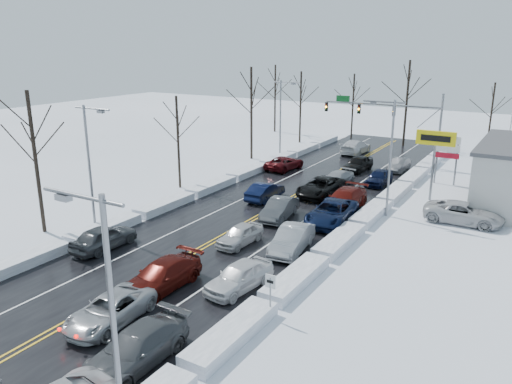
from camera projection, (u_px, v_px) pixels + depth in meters
The scene contains 40 objects.
ground at pixel (224, 235), 35.05m from camera, with size 160.00×160.00×0.00m, color white.
road_surface at pixel (240, 227), 36.69m from camera, with size 14.00×84.00×0.01m, color black.
snow_bank_left at pixel (161, 210), 40.44m from camera, with size 1.51×72.00×0.65m, color white.
snow_bank_right at pixel (336, 248), 32.95m from camera, with size 1.51×72.00×0.65m, color white.
traffic_signal_mast at pixel (393, 115), 54.81m from camera, with size 13.28×0.39×8.00m.
tires_plus_sign at pixel (435, 143), 41.61m from camera, with size 3.20×0.34×6.00m.
used_vehicles_sign at pixel (447, 150), 47.02m from camera, with size 2.20×0.22×4.65m.
speed_limit_sign at pixel (270, 288), 23.96m from camera, with size 0.55×0.09×2.35m.
streetlight_se at pixel (108, 313), 14.64m from camera, with size 3.20×0.25×9.00m.
streetlight_ne at pixel (388, 149), 37.67m from camera, with size 3.20×0.25×9.00m.
streetlight_sw at pixel (91, 159), 34.34m from camera, with size 3.20×0.25×9.00m.
streetlight_nw at pixel (282, 113), 57.36m from camera, with size 3.20×0.25×9.00m.
tree_left_b at pixel (32, 135), 33.79m from camera, with size 4.00×4.00×10.00m.
tree_left_c at pixel (177, 124), 45.11m from camera, with size 3.40×3.40×8.50m.
tree_left_d at pixel (251, 95), 56.57m from camera, with size 4.20×4.20×10.50m.
tree_left_e at pixel (301, 93), 66.44m from camera, with size 3.80×3.80×9.50m.
tree_far_a at pixel (275, 85), 74.83m from camera, with size 4.00×4.00×10.00m.
tree_far_b at pixel (353, 93), 69.94m from camera, with size 3.60×3.60×9.00m.
tree_far_c at pixel (408, 87), 63.95m from camera, with size 4.40×4.40×11.00m.
tree_far_d at pixel (493, 104), 60.75m from camera, with size 3.40×3.40×8.50m.
queued_car_2 at pixel (111, 322), 24.09m from camera, with size 2.27×4.92×1.37m, color #A2A5AA.
queued_car_3 at pixel (162, 289), 27.41m from camera, with size 2.16×5.31×1.54m, color #4A0E09.
queued_car_4 at pixel (240, 244), 33.53m from camera, with size 1.59×3.96×1.35m, color silver.
queued_car_5 at pixel (279, 218), 38.46m from camera, with size 1.64×4.70×1.55m, color #434548.
queued_car_6 at pixel (320, 196), 44.28m from camera, with size 2.67×5.80×1.61m, color black.
queued_car_7 at pixel (336, 186), 47.39m from camera, with size 1.88×4.61×1.34m, color #96999E.
queued_car_8 at pixel (357, 171), 52.89m from camera, with size 1.89×4.70×1.60m, color black.
queued_car_11 at pixel (138, 363), 20.98m from camera, with size 2.13×5.24×1.52m, color #46494C.
queued_car_12 at pixel (239, 289), 27.37m from camera, with size 1.81×4.49×1.53m, color silver.
queued_car_13 at pixel (292, 251), 32.40m from camera, with size 1.71×4.90×1.61m, color #999BA0.
queued_car_14 at pixel (331, 223), 37.56m from camera, with size 2.74×5.94×1.65m, color black.
queued_car_15 at pixel (344, 209), 40.61m from camera, with size 2.32×5.71×1.66m, color #54100B.
queued_car_16 at pixel (378, 185), 47.73m from camera, with size 1.73×4.31×1.47m, color black.
queued_car_17 at pixel (398, 171), 52.84m from camera, with size 1.46×4.17×1.38m, color #47494C.
oncoming_car_0 at pixel (265, 200), 43.14m from camera, with size 1.59×4.57×1.51m, color black.
oncoming_car_1 at pixel (285, 169), 53.54m from camera, with size 2.37×5.14×1.43m, color #45090C.
oncoming_car_2 at pixel (355, 154), 61.31m from camera, with size 2.37×5.84×1.69m, color silver.
oncoming_car_3 at pixel (105, 249), 32.79m from camera, with size 1.89×4.69×1.60m, color #424447.
parked_car_0 at pixel (462, 223), 37.48m from camera, with size 2.63×5.70×1.58m, color silver.
parked_car_2 at pixel (495, 189), 46.14m from camera, with size 1.76×4.37×1.49m, color black.
Camera 1 is at (18.74, -26.93, 12.89)m, focal length 35.00 mm.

